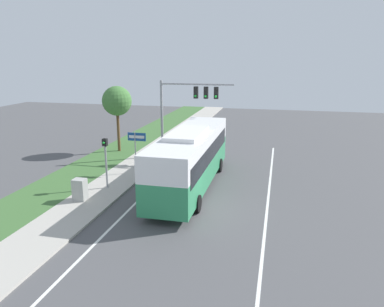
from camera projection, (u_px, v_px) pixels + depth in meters
name	position (u px, v px, depth m)	size (l,w,h in m)	color
ground_plane	(198.00, 209.00, 20.09)	(80.00, 80.00, 0.00)	#4C4C4F
sidewalk	(93.00, 198.00, 21.45)	(2.80, 80.00, 0.12)	#ADA89E
grass_verge	(44.00, 194.00, 22.16)	(3.60, 80.00, 0.10)	#3D6633
lane_divider_near	(135.00, 203.00, 20.89)	(0.14, 30.00, 0.01)	silver
lane_divider_far	(266.00, 215.00, 19.29)	(0.14, 30.00, 0.01)	silver
bus	(191.00, 156.00, 22.90)	(2.74, 11.81, 3.73)	#2D8956
signal_gantry	(186.00, 102.00, 28.65)	(5.74, 0.41, 6.16)	#939399
pedestrian_signal	(106.00, 155.00, 22.48)	(0.28, 0.34, 3.21)	#939399
street_sign	(136.00, 144.00, 25.46)	(1.29, 0.08, 2.99)	#939399
utility_cabinet	(80.00, 190.00, 20.92)	(0.70, 0.59, 1.22)	#A8A8A3
roadside_tree	(117.00, 101.00, 30.96)	(2.45, 2.45, 5.49)	brown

